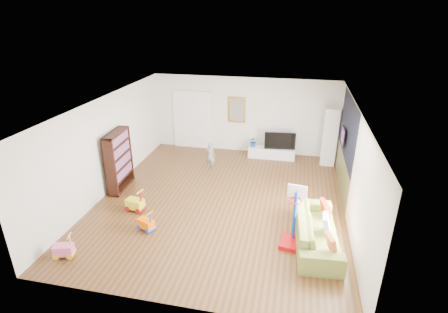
% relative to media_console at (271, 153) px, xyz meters
% --- Properties ---
extents(floor, '(6.50, 7.50, 0.00)m').
position_rel_media_console_xyz_m(floor, '(-1.08, -3.28, -0.19)').
color(floor, brown).
rests_on(floor, ground).
extents(ceiling, '(6.50, 7.50, 0.00)m').
position_rel_media_console_xyz_m(ceiling, '(-1.08, -3.28, 2.51)').
color(ceiling, white).
rests_on(ceiling, ground).
extents(wall_back, '(6.50, 0.00, 2.70)m').
position_rel_media_console_xyz_m(wall_back, '(-1.08, 0.47, 1.16)').
color(wall_back, silver).
rests_on(wall_back, ground).
extents(wall_front, '(6.50, 0.00, 2.70)m').
position_rel_media_console_xyz_m(wall_front, '(-1.08, -7.03, 1.16)').
color(wall_front, silver).
rests_on(wall_front, ground).
extents(wall_left, '(0.00, 7.50, 2.70)m').
position_rel_media_console_xyz_m(wall_left, '(-4.33, -3.28, 1.16)').
color(wall_left, silver).
rests_on(wall_left, ground).
extents(wall_right, '(0.00, 7.50, 2.70)m').
position_rel_media_console_xyz_m(wall_right, '(2.17, -3.28, 1.16)').
color(wall_right, white).
rests_on(wall_right, ground).
extents(navy_accent, '(0.01, 3.20, 1.70)m').
position_rel_media_console_xyz_m(navy_accent, '(2.15, -1.88, 1.66)').
color(navy_accent, black).
rests_on(navy_accent, wall_right).
extents(olive_wainscot, '(0.01, 3.20, 1.00)m').
position_rel_media_console_xyz_m(olive_wainscot, '(2.15, -1.88, 0.31)').
color(olive_wainscot, brown).
rests_on(olive_wainscot, wall_right).
extents(doorway, '(1.45, 0.06, 2.10)m').
position_rel_media_console_xyz_m(doorway, '(-2.98, 0.43, 0.86)').
color(doorway, white).
rests_on(doorway, ground).
extents(painting_back, '(0.62, 0.06, 0.92)m').
position_rel_media_console_xyz_m(painting_back, '(-1.33, 0.43, 1.36)').
color(painting_back, gold).
rests_on(painting_back, wall_back).
extents(artwork_right, '(0.04, 0.56, 0.46)m').
position_rel_media_console_xyz_m(artwork_right, '(2.09, -1.68, 1.36)').
color(artwork_right, '#7F3F8C').
rests_on(artwork_right, wall_right).
extents(media_console, '(1.61, 0.42, 0.38)m').
position_rel_media_console_xyz_m(media_console, '(0.00, 0.00, 0.00)').
color(media_console, silver).
rests_on(media_console, ground).
extents(tall_cabinet, '(0.47, 0.47, 1.95)m').
position_rel_media_console_xyz_m(tall_cabinet, '(1.88, -0.11, 0.79)').
color(tall_cabinet, white).
rests_on(tall_cabinet, ground).
extents(bookshelf, '(0.38, 1.19, 1.72)m').
position_rel_media_console_xyz_m(bookshelf, '(-4.09, -3.14, 0.67)').
color(bookshelf, black).
rests_on(bookshelf, ground).
extents(sofa, '(1.06, 2.36, 0.67)m').
position_rel_media_console_xyz_m(sofa, '(1.40, -4.65, 0.15)').
color(sofa, olive).
rests_on(sofa, ground).
extents(basketball_hoop, '(0.56, 0.65, 1.40)m').
position_rel_media_console_xyz_m(basketball_hoop, '(0.87, -4.84, 0.51)').
color(basketball_hoop, '#B1070B').
rests_on(basketball_hoop, ground).
extents(ride_on_yellow, '(0.50, 0.36, 0.61)m').
position_rel_media_console_xyz_m(ride_on_yellow, '(-3.15, -4.24, 0.11)').
color(ride_on_yellow, yellow).
rests_on(ride_on_yellow, ground).
extents(ride_on_orange, '(0.45, 0.37, 0.52)m').
position_rel_media_console_xyz_m(ride_on_orange, '(-2.52, -4.97, 0.07)').
color(ride_on_orange, '#FD6400').
rests_on(ride_on_orange, ground).
extents(ride_on_pink, '(0.45, 0.34, 0.53)m').
position_rel_media_console_xyz_m(ride_on_pink, '(-3.82, -6.25, 0.08)').
color(ride_on_pink, pink).
rests_on(ride_on_pink, ground).
extents(child, '(0.35, 0.24, 0.90)m').
position_rel_media_console_xyz_m(child, '(-1.88, -1.30, 0.26)').
color(child, slate).
rests_on(child, ground).
extents(tv, '(1.06, 0.25, 0.61)m').
position_rel_media_console_xyz_m(tv, '(0.26, 0.03, 0.49)').
color(tv, black).
rests_on(tv, media_console).
extents(vase_plant, '(0.35, 0.31, 0.36)m').
position_rel_media_console_xyz_m(vase_plant, '(-0.64, 0.01, 0.37)').
color(vase_plant, navy).
rests_on(vase_plant, media_console).
extents(pillow_left, '(0.19, 0.38, 0.37)m').
position_rel_media_console_xyz_m(pillow_left, '(1.64, -5.35, 0.34)').
color(pillow_left, '#CC542F').
rests_on(pillow_left, sofa).
extents(pillow_center, '(0.13, 0.40, 0.40)m').
position_rel_media_console_xyz_m(pillow_center, '(1.59, -4.64, 0.34)').
color(pillow_center, white).
rests_on(pillow_center, sofa).
extents(pillow_right, '(0.20, 0.39, 0.38)m').
position_rel_media_console_xyz_m(pillow_right, '(1.58, -3.99, 0.34)').
color(pillow_right, '#B02610').
rests_on(pillow_right, sofa).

